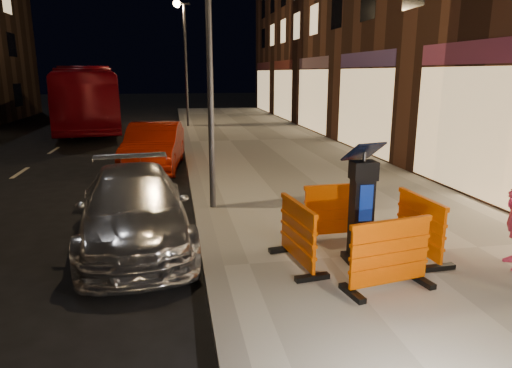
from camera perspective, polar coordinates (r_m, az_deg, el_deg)
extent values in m
plane|color=black|center=(6.78, -5.27, -11.38)|extent=(120.00, 120.00, 0.00)
cube|color=gray|center=(7.57, 18.23, -8.64)|extent=(6.00, 60.00, 0.15)
cube|color=slate|center=(6.75, -5.29, -10.80)|extent=(0.30, 60.00, 0.15)
cube|color=black|center=(6.79, 13.06, -2.71)|extent=(0.58, 0.58, 1.68)
cube|color=#E75400|center=(6.10, 16.37, -8.52)|extent=(1.27, 0.71, 0.94)
cube|color=#E75400|center=(7.74, 10.17, -3.39)|extent=(1.22, 0.55, 0.94)
cube|color=#E75400|center=(6.60, 5.22, -6.27)|extent=(0.65, 1.26, 0.94)
cube|color=#E75400|center=(7.32, 19.79, -5.02)|extent=(0.57, 1.23, 0.94)
imported|color=silver|center=(8.23, -14.73, -7.13)|extent=(2.18, 4.50, 1.26)
imported|color=#8D1404|center=(14.30, -12.46, 1.86)|extent=(1.89, 4.35, 1.39)
imported|color=maroon|center=(25.25, -20.09, 6.42)|extent=(4.39, 11.62, 3.16)
cylinder|color=#3F3F44|center=(9.15, -5.82, 15.44)|extent=(0.12, 0.12, 6.00)
cylinder|color=#3F3F44|center=(24.13, -8.73, 14.29)|extent=(0.12, 0.12, 6.00)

